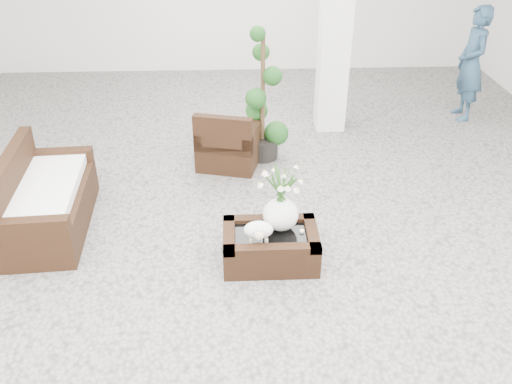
{
  "coord_description": "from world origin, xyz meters",
  "views": [
    {
      "loc": [
        -0.2,
        -4.64,
        3.32
      ],
      "look_at": [
        0.0,
        -0.1,
        0.62
      ],
      "focal_mm": 38.62,
      "sensor_mm": 36.0,
      "label": 1
    }
  ],
  "objects_px": {
    "coffee_table": "(270,248)",
    "topiary": "(263,96)",
    "armchair": "(229,136)",
    "loveseat": "(46,193)"
  },
  "relations": [
    {
      "from": "coffee_table",
      "to": "topiary",
      "type": "distance_m",
      "value": 2.33
    },
    {
      "from": "coffee_table",
      "to": "armchair",
      "type": "bearing_deg",
      "value": 100.65
    },
    {
      "from": "coffee_table",
      "to": "loveseat",
      "type": "xyz_separation_m",
      "value": [
        -2.27,
        0.69,
        0.26
      ]
    },
    {
      "from": "armchair",
      "to": "coffee_table",
      "type": "bearing_deg",
      "value": 115.08
    },
    {
      "from": "coffee_table",
      "to": "loveseat",
      "type": "relative_size",
      "value": 0.57
    },
    {
      "from": "coffee_table",
      "to": "armchair",
      "type": "xyz_separation_m",
      "value": [
        -0.39,
        2.06,
        0.23
      ]
    },
    {
      "from": "topiary",
      "to": "coffee_table",
      "type": "bearing_deg",
      "value": -91.14
    },
    {
      "from": "coffee_table",
      "to": "armchair",
      "type": "height_order",
      "value": "armchair"
    },
    {
      "from": "loveseat",
      "to": "coffee_table",
      "type": "bearing_deg",
      "value": -110.53
    },
    {
      "from": "loveseat",
      "to": "topiary",
      "type": "relative_size",
      "value": 0.93
    }
  ]
}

